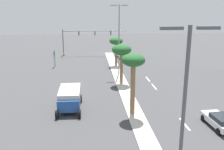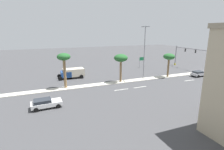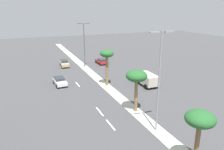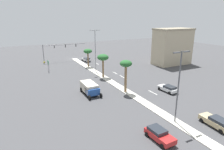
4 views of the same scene
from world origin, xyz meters
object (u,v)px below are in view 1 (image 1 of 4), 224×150
Objects in this scene: sedan_silver_rear at (122,55)px; box_truck at (70,98)px; sedan_white_near at (220,121)px; street_lamp_rear at (119,35)px; palm_tree_center at (122,51)px; palm_tree_near at (133,65)px; street_lamp_center at (184,111)px; directional_road_sign at (54,55)px; traffic_signal_gantry at (80,38)px; palm_tree_left at (116,42)px.

box_truck is at bearing 71.32° from sedan_silver_rear.
street_lamp_rear is at bearing -70.23° from sedan_white_near.
palm_tree_center is at bearing 87.40° from street_lamp_rear.
street_lamp_center is (-0.28, 13.63, 0.64)m from palm_tree_near.
palm_tree_near reaches higher than directional_road_sign.
sedan_silver_rear is (-9.35, 4.29, -3.28)m from traffic_signal_gantry.
street_lamp_rear is 2.69× the size of sedan_white_near.
sedan_white_near reaches higher than sedan_silver_rear.
street_lamp_rear reaches higher than box_truck.
street_lamp_center is 2.44× the size of sedan_white_near.
box_truck reaches higher than sedan_white_near.
palm_tree_center reaches higher than palm_tree_left.
street_lamp_center is at bearing 89.32° from palm_tree_left.
palm_tree_center is 5.71m from street_lamp_rear.
directional_road_sign is at bearing -72.91° from street_lamp_center.
palm_tree_left is at bearing 179.56° from directional_road_sign.
sedan_silver_rear is 30.36m from box_truck.
traffic_signal_gantry is at bearing -79.62° from palm_tree_near.
street_lamp_rear is 22.82m from sedan_white_near.
directional_road_sign reaches higher than box_truck.
sedan_white_near is (-7.94, 3.86, -4.84)m from palm_tree_near.
palm_tree_left reaches higher than box_truck.
directional_road_sign is 33.37m from sedan_white_near.
street_lamp_center is (-11.41, 37.10, 3.95)m from directional_road_sign.
sedan_silver_rear is at bearing -93.32° from street_lamp_center.
box_truck is (7.13, -15.94, -4.96)m from street_lamp_center.
street_lamp_center reaches higher than palm_tree_near.
palm_tree_near is 10.07m from sedan_white_near.
palm_tree_near is at bearing 161.37° from box_truck.
palm_tree_near is 1.11× the size of box_truck.
palm_tree_near is 31.58m from sedan_silver_rear.
sedan_white_near is (-7.69, 15.28, -4.28)m from palm_tree_center.
directional_road_sign reaches higher than sedan_white_near.
street_lamp_rear is (-0.25, -5.43, 1.73)m from palm_tree_center.
sedan_silver_rear is at bearing -97.61° from palm_tree_center.
street_lamp_rear is at bearing -116.80° from box_truck.
directional_road_sign is at bearing -0.44° from palm_tree_left.
street_lamp_center is at bearing 114.10° from box_truck.
palm_tree_left is at bearing -75.15° from sedan_white_near.
street_lamp_center is at bearing 107.09° from directional_road_sign.
palm_tree_center is 17.63m from sedan_white_near.
palm_tree_near is (0.25, 11.42, 0.56)m from palm_tree_center.
traffic_signal_gantry is at bearing -59.00° from palm_tree_left.
palm_tree_center is at bearing 82.39° from sedan_silver_rear.
traffic_signal_gantry is 1.46× the size of street_lamp_center.
palm_tree_left is 23.41m from palm_tree_near.
palm_tree_near is 13.64m from street_lamp_center.
palm_tree_left is at bearing -109.75° from box_truck.
traffic_signal_gantry is 24.89m from palm_tree_center.
street_lamp_rear reaches higher than palm_tree_near.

